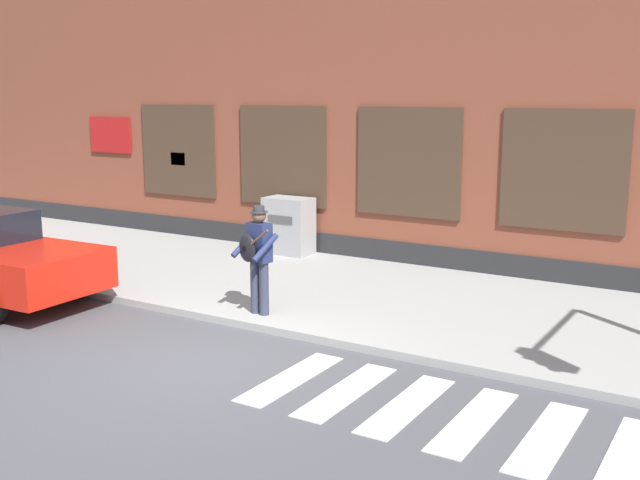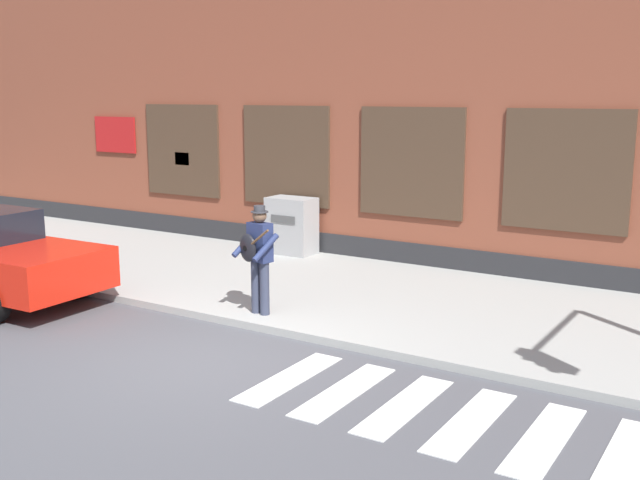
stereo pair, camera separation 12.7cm
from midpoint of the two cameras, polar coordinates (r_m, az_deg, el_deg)
ground_plane at (r=10.20m, az=-9.02°, el=-9.18°), size 160.00×160.00×0.00m
sidewalk at (r=13.21m, az=1.85°, el=-4.05°), size 28.00×4.91×0.12m
building_backdrop at (r=16.77m, az=9.60°, el=11.88°), size 28.00×4.06×7.57m
crosswalk at (r=8.55m, az=11.22°, el=-13.36°), size 5.20×1.90×0.01m
busker at (r=11.58m, az=-5.12°, el=-1.02°), size 0.72×0.62×1.71m
utility_box at (r=16.06m, az=-2.63°, el=1.10°), size 1.01×0.65×1.21m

